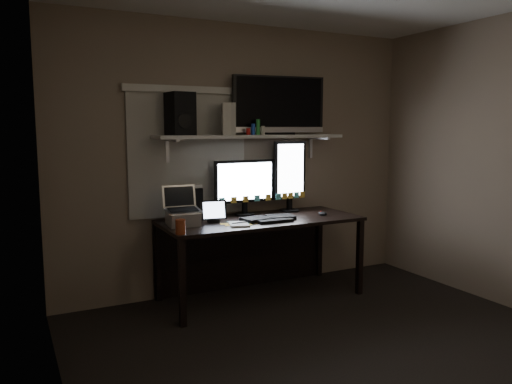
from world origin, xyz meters
TOP-DOWN VIEW (x-y plane):
  - floor at (0.00, 0.00)m, footprint 3.60×3.60m
  - back_wall at (0.00, 1.80)m, footprint 3.60×0.00m
  - left_wall at (-1.80, 0.00)m, footprint 0.00×3.60m
  - window_blinds at (-0.55, 1.79)m, footprint 1.10×0.02m
  - desk at (0.00, 1.55)m, footprint 1.80×0.75m
  - wall_shelf at (0.00, 1.62)m, footprint 1.80×0.35m
  - monitor_landscape at (-0.05, 1.66)m, footprint 0.61×0.08m
  - monitor_portrait at (0.44, 1.66)m, footprint 0.35×0.09m
  - keyboard at (0.04, 1.35)m, footprint 0.50×0.19m
  - mouse at (0.59, 1.31)m, footprint 0.07×0.11m
  - notepad at (-0.30, 1.25)m, footprint 0.21×0.26m
  - tablet at (-0.45, 1.45)m, footprint 0.24×0.13m
  - file_sorter at (-0.57, 1.74)m, footprint 0.25×0.15m
  - laptop at (-0.73, 1.43)m, footprint 0.30×0.24m
  - cup at (-0.85, 1.13)m, footprint 0.09×0.09m
  - sticky_notes at (-0.26, 1.33)m, footprint 0.29×0.22m
  - tv at (0.30, 1.65)m, footprint 0.92×0.27m
  - game_console at (-0.25, 1.61)m, footprint 0.15×0.25m
  - speaker at (-0.67, 1.64)m, footprint 0.22×0.26m
  - bottles at (0.03, 1.58)m, footprint 0.23×0.07m

SIDE VIEW (x-z plane):
  - floor at x=0.00m, z-range 0.00..0.00m
  - desk at x=0.00m, z-range 0.19..0.92m
  - sticky_notes at x=-0.26m, z-range 0.73..0.73m
  - notepad at x=-0.30m, z-range 0.73..0.74m
  - keyboard at x=0.04m, z-range 0.73..0.76m
  - mouse at x=0.59m, z-range 0.73..0.77m
  - cup at x=-0.85m, z-range 0.73..0.84m
  - tablet at x=-0.45m, z-range 0.73..0.93m
  - file_sorter at x=-0.57m, z-range 0.73..1.02m
  - laptop at x=-0.73m, z-range 0.73..1.05m
  - monitor_landscape at x=-0.05m, z-range 0.73..1.26m
  - monitor_portrait at x=0.44m, z-range 0.73..1.43m
  - back_wall at x=0.00m, z-range -0.55..3.05m
  - left_wall at x=-1.80m, z-range -0.55..3.05m
  - window_blinds at x=-0.55m, z-range 0.75..1.85m
  - wall_shelf at x=0.00m, z-range 1.45..1.48m
  - bottles at x=0.03m, z-range 1.48..1.62m
  - game_console at x=-0.25m, z-range 1.48..1.76m
  - speaker at x=-0.67m, z-range 1.48..1.84m
  - tv at x=0.30m, z-range 1.48..2.02m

